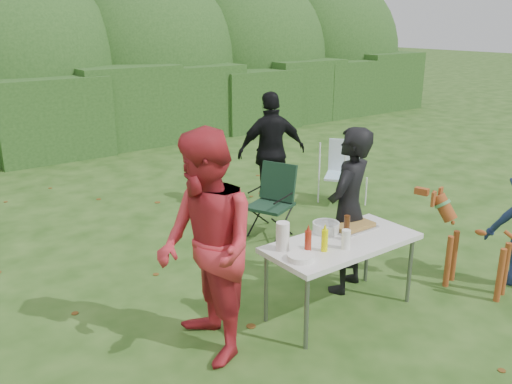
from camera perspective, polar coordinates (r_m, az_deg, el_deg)
ground at (r=5.28m, az=6.01°, el=-13.24°), size 80.00×80.00×0.00m
hedge_row at (r=11.85m, az=-21.12°, el=7.62°), size 22.00×1.40×1.70m
shrub_backdrop at (r=13.30m, az=-23.47°, el=11.63°), size 20.00×2.60×3.20m
folding_table at (r=5.15m, az=9.04°, el=-5.61°), size 1.50×0.70×0.74m
person_cook at (r=5.55m, az=9.70°, el=-1.97°), size 0.73×0.61×1.72m
person_red_jacket at (r=4.36m, az=-5.27°, el=-5.92°), size 0.89×1.06×1.93m
person_black_puffy at (r=7.86m, az=1.67°, el=4.25°), size 1.10×0.72×1.74m
dog at (r=6.00m, az=22.39°, el=-5.35°), size 0.67×1.11×0.98m
camping_chair at (r=6.94m, az=1.50°, el=-1.03°), size 0.77×0.77×0.94m
lawn_chair at (r=8.26m, az=9.13°, el=1.94°), size 0.80×0.80×0.97m
food_tray at (r=5.43m, az=10.09°, el=-3.69°), size 0.45×0.30×0.02m
focaccia_bread at (r=5.42m, az=10.11°, el=-3.42°), size 0.40×0.26×0.04m
mustard_bottle at (r=4.85m, az=7.23°, el=-5.09°), size 0.06×0.06×0.20m
ketchup_bottle at (r=4.76m, az=5.49°, el=-5.33°), size 0.06×0.06×0.22m
beer_bottle at (r=5.11m, az=9.52°, el=-3.73°), size 0.06×0.06×0.24m
paper_towel_roll at (r=4.83m, az=2.82°, el=-4.68°), size 0.12×0.12×0.26m
cup_stack at (r=4.92m, az=9.45°, el=-4.95°), size 0.08×0.08×0.18m
pasta_bowl at (r=5.28m, az=7.38°, el=-3.72°), size 0.26×0.26×0.10m
plate_stack at (r=4.68m, az=4.76°, el=-6.85°), size 0.24×0.24×0.05m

